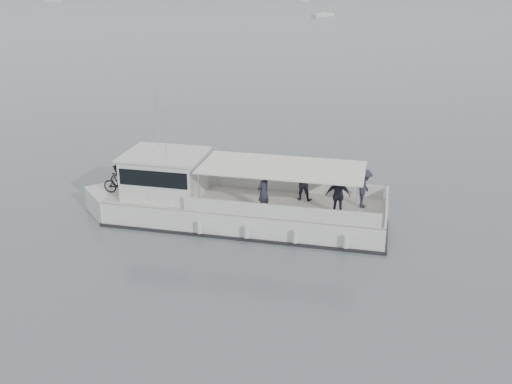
{
  "coord_description": "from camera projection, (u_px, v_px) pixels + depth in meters",
  "views": [
    {
      "loc": [
        -2.03,
        -26.96,
        11.04
      ],
      "look_at": [
        -1.86,
        -2.95,
        1.6
      ],
      "focal_mm": 40.0,
      "sensor_mm": 36.0,
      "label": 1
    }
  ],
  "objects": [
    {
      "name": "tour_boat",
      "position": [
        218.0,
        202.0,
        26.29
      ],
      "size": [
        14.52,
        6.39,
        6.08
      ],
      "rotation": [
        0.0,
        0.0,
        -0.23
      ],
      "color": "white",
      "rests_on": "ground"
    },
    {
      "name": "ground",
      "position": [
        292.0,
        200.0,
        29.15
      ],
      "size": [
        1400.0,
        1400.0,
        0.0
      ],
      "primitive_type": "plane",
      "color": "#545D62",
      "rests_on": "ground"
    }
  ]
}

